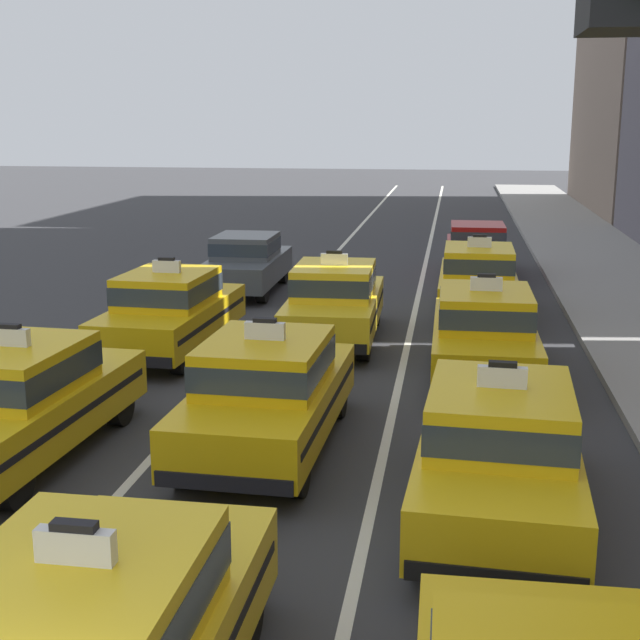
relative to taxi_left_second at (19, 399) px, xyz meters
The scene contains 11 objects.
lane_stripe_left_center 11.85m from the taxi_left_second, 81.42° to the left, with size 0.14×80.00×0.01m, color silver.
lane_stripe_center_right 12.72m from the taxi_left_second, 66.99° to the left, with size 0.14×80.00×0.01m, color silver.
taxi_left_second is the anchor object (origin of this frame).
taxi_left_third 5.85m from the taxi_left_second, 87.56° to the left, with size 2.01×4.63×1.96m.
sedan_left_fourth 12.24m from the taxi_left_second, 88.60° to the left, with size 1.80×4.31×1.58m.
taxi_center_second 3.43m from the taxi_left_second, 14.63° to the left, with size 1.95×4.61×1.96m.
taxi_center_third 7.99m from the taxi_left_second, 64.82° to the left, with size 1.92×4.60×1.96m.
taxi_right_second 6.51m from the taxi_left_second, ahead, with size 2.03×4.64×1.96m.
taxi_right_third 8.09m from the taxi_left_second, 37.23° to the left, with size 1.84×4.57×1.96m.
taxi_right_fourth 12.18m from the taxi_left_second, 57.99° to the left, with size 1.86×4.57×1.96m.
sedan_right_fifth 17.02m from the taxi_left_second, 67.39° to the left, with size 1.81×4.32×1.58m.
Camera 1 is at (2.48, -2.42, 4.65)m, focal length 49.23 mm.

